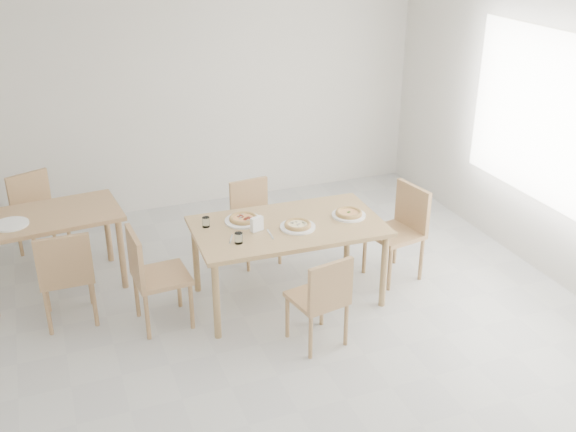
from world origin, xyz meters
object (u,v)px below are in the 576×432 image
object	(u,v)px
chair_south	(322,296)
tumbler_b	(239,238)
main_table	(288,232)
second_table	(48,225)
napkin_holder	(257,225)
chair_north	(253,215)
plate_pepperoni	(243,221)
chair_east	(402,225)
plate_mushroom	(298,227)
chair_back_n	(36,209)
chair_west	(151,272)
tumbler_a	(206,222)
pizza_mushroom	(298,224)
pizza_margherita	(349,213)
plate_empty	(11,224)
pizza_pepperoni	(243,218)
chair_back_s	(66,271)
plate_margherita	(349,215)

from	to	relation	value
chair_south	tumbler_b	bearing A→B (deg)	-61.19
main_table	second_table	xyz separation A→B (m)	(-1.97, 0.98, -0.03)
napkin_holder	second_table	xyz separation A→B (m)	(-1.67, 1.01, -0.16)
chair_south	napkin_holder	size ratio (longest dim) A/B	6.05
chair_south	chair_north	world-z (taller)	chair_south
chair_north	plate_pepperoni	distance (m)	0.80
chair_east	plate_mushroom	xyz separation A→B (m)	(-1.12, -0.12, 0.23)
chair_back_n	chair_west	bearing A→B (deg)	-86.88
chair_east	plate_pepperoni	distance (m)	1.55
tumbler_a	main_table	bearing A→B (deg)	-17.46
chair_north	pizza_mushroom	distance (m)	1.02
chair_south	second_table	world-z (taller)	chair_south
tumbler_a	chair_west	bearing A→B (deg)	-158.93
pizza_mushroom	second_table	xyz separation A→B (m)	(-2.03, 1.07, -0.13)
pizza_margherita	plate_empty	world-z (taller)	pizza_margherita
main_table	pizza_pepperoni	distance (m)	0.41
tumbler_a	tumbler_b	bearing A→B (deg)	-66.85
pizza_mushroom	pizza_pepperoni	size ratio (longest dim) A/B	0.87
plate_pepperoni	plate_empty	bearing A→B (deg)	161.11
pizza_margherita	napkin_holder	world-z (taller)	napkin_holder
chair_north	plate_empty	distance (m)	2.25
plate_pepperoni	chair_back_s	xyz separation A→B (m)	(-1.54, 0.08, -0.24)
tumbler_b	chair_back_s	distance (m)	1.48
chair_west	plate_mushroom	bearing A→B (deg)	-98.02
chair_east	napkin_holder	world-z (taller)	chair_east
chair_south	napkin_holder	world-z (taller)	napkin_holder
chair_east	second_table	xyz separation A→B (m)	(-3.15, 0.95, 0.12)
plate_empty	chair_north	bearing A→B (deg)	0.38
napkin_holder	chair_back_s	size ratio (longest dim) A/B	0.15
chair_south	plate_empty	bearing A→B (deg)	-46.97
tumbler_a	chair_east	bearing A→B (deg)	-5.73
chair_east	pizza_margherita	bearing A→B (deg)	-94.40
chair_west	tumbler_a	distance (m)	0.64
napkin_holder	plate_margherita	bearing A→B (deg)	-16.53
main_table	chair_north	distance (m)	0.90
tumbler_a	napkin_holder	xyz separation A→B (m)	(0.38, -0.25, 0.02)
tumbler_a	chair_back_s	bearing A→B (deg)	177.14
chair_west	plate_margherita	world-z (taller)	chair_west
second_table	chair_back_n	world-z (taller)	chair_back_n
chair_west	chair_south	bearing A→B (deg)	-126.84
plate_pepperoni	chair_back_n	size ratio (longest dim) A/B	0.38
plate_pepperoni	second_table	size ratio (longest dim) A/B	0.25
main_table	chair_south	distance (m)	0.82
chair_north	chair_back_s	bearing A→B (deg)	-167.66
chair_north	pizza_pepperoni	xyz separation A→B (m)	(-0.31, -0.67, 0.31)
chair_back_n	plate_empty	xyz separation A→B (m)	(-0.21, -0.88, 0.26)
plate_mushroom	chair_back_n	world-z (taller)	chair_back_n
pizza_mushroom	chair_back_n	distance (m)	2.81
plate_margherita	second_table	world-z (taller)	plate_margherita
tumbler_b	napkin_holder	bearing A→B (deg)	35.72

